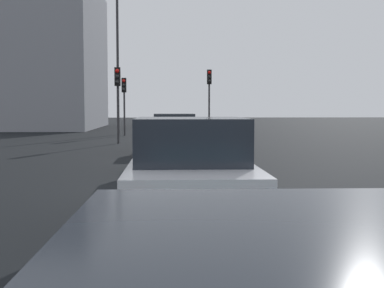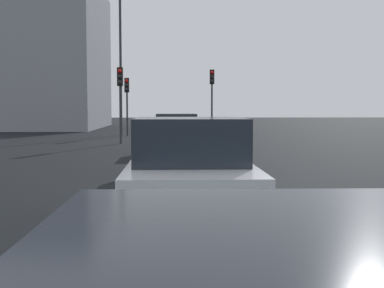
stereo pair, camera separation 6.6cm
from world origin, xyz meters
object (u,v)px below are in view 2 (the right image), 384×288
Objects in this scene: car_silver_second at (185,147)px; street_lamp_kerbside at (120,54)px; car_beige_lead at (176,134)px; car_white_third at (189,174)px; traffic_light_near_left at (127,94)px; traffic_light_far_left at (120,89)px; traffic_light_near_right at (212,88)px.

street_lamp_kerbside is at bearing 8.81° from car_silver_second.
car_white_third reaches higher than car_beige_lead.
street_lamp_kerbside reaches higher than traffic_light_near_left.
car_silver_second is at bearing -0.99° from car_white_third.
street_lamp_kerbside reaches higher than traffic_light_far_left.
traffic_light_near_left is at bearing -177.59° from traffic_light_far_left.
car_silver_second is at bearing 14.11° from traffic_light_far_left.
traffic_light_far_left is at bearing 12.37° from car_silver_second.
traffic_light_near_right is 6.38m from street_lamp_kerbside.
car_white_third is (-5.92, 0.14, 0.07)m from car_silver_second.
car_beige_lead is 1.12× the size of car_white_third.
car_beige_lead is at bearing 17.28° from traffic_light_near_left.
traffic_light_near_left is 0.97× the size of traffic_light_far_left.
car_silver_second is at bearing -169.90° from street_lamp_kerbside.
traffic_light_near_right reaches higher than car_white_third.
traffic_light_near_left reaches higher than car_beige_lead.
traffic_light_near_right is (18.20, -2.30, 2.27)m from car_silver_second.
street_lamp_kerbside is (19.66, 3.50, 4.48)m from car_silver_second.
car_silver_second is 1.07× the size of traffic_light_near_right.
car_beige_lead is 12.09m from traffic_light_near_right.
car_silver_second is at bearing -179.05° from car_beige_lead.
traffic_light_far_left reaches higher than traffic_light_near_left.
traffic_light_near_left is 2.87m from street_lamp_kerbside.
traffic_light_far_left is (-7.04, -0.24, 0.07)m from traffic_light_near_left.
car_white_third is 24.65m from traffic_light_near_left.
car_beige_lead reaches higher than car_silver_second.
car_white_third is (-12.49, -0.00, 0.03)m from car_beige_lead.
car_white_third is 0.46× the size of street_lamp_kerbside.
street_lamp_kerbside is (1.46, 5.80, 2.22)m from traffic_light_near_right.
street_lamp_kerbside is (8.21, 0.72, 2.50)m from traffic_light_far_left.
car_silver_second is 1.06× the size of car_white_third.
traffic_light_near_right is at bearing -104.12° from street_lamp_kerbside.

